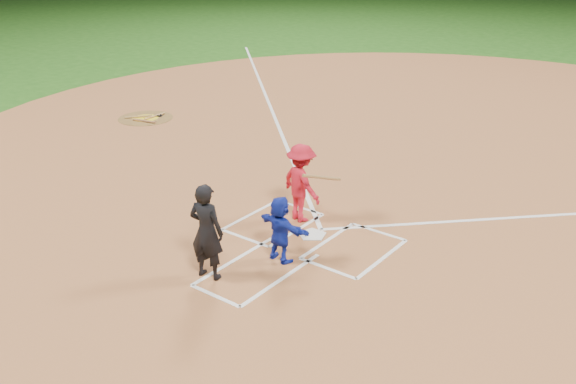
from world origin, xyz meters
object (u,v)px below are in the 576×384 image
Objects in this scene: batter_at_plate at (301,183)px; home_plate at (312,235)px; catcher at (280,229)px; umpire at (207,232)px; on_deck_circle at (146,118)px.

home_plate is at bearing -36.41° from batter_at_plate.
home_plate is 1.11m from batter_at_plate.
umpire is (-0.64, -1.22, 0.24)m from catcher.
catcher is at bearing -66.20° from batter_at_plate.
umpire reaches higher than batter_at_plate.
home_plate reaches higher than on_deck_circle.
batter_at_plate reaches higher than home_plate.
home_plate is 0.37× the size of batter_at_plate.
home_plate is at bearing -21.20° from on_deck_circle.
batter_at_plate is (8.22, -2.98, 0.82)m from on_deck_circle.
batter_at_plate reaches higher than on_deck_circle.
home_plate is 0.34× the size of umpire.
catcher is at bearing -128.04° from umpire.
catcher is 0.77× the size of batter_at_plate.
umpire is at bearing -88.52° from batter_at_plate.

